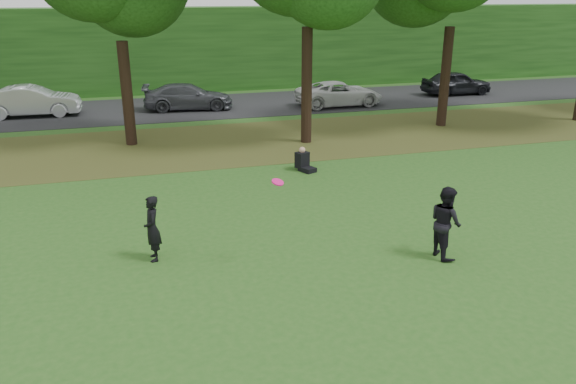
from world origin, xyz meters
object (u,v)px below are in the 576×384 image
at_px(player_left, 152,229).
at_px(player_right, 446,222).
at_px(frisbee, 278,182).
at_px(seated_person, 304,162).

distance_m(player_left, player_right, 6.81).
bearing_deg(player_right, frisbee, 79.64).
xyz_separation_m(player_left, player_right, (6.60, -1.68, 0.08)).
height_order(frisbee, seated_person, frisbee).
bearing_deg(player_right, seated_person, 7.09).
bearing_deg(seated_person, frisbee, -136.35).
bearing_deg(player_left, seated_person, 133.52).
bearing_deg(frisbee, seated_person, 68.08).
xyz_separation_m(player_right, seated_person, (-1.17, 7.34, -0.56)).
bearing_deg(player_left, player_right, 73.04).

